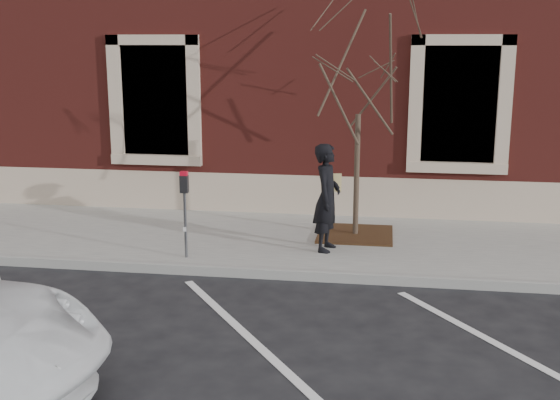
# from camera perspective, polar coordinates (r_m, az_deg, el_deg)

# --- Properties ---
(ground) EXTENTS (120.00, 120.00, 0.00)m
(ground) POSITION_cam_1_polar(r_m,az_deg,el_deg) (10.95, -0.48, -6.32)
(ground) COLOR #28282B
(ground) RESTS_ON ground
(sidewalk_near) EXTENTS (40.00, 3.50, 0.15)m
(sidewalk_near) POSITION_cam_1_polar(r_m,az_deg,el_deg) (12.58, 0.80, -3.39)
(sidewalk_near) COLOR #AFAEA5
(sidewalk_near) RESTS_ON ground
(curb_near) EXTENTS (40.00, 0.12, 0.15)m
(curb_near) POSITION_cam_1_polar(r_m,az_deg,el_deg) (10.88, -0.52, -6.03)
(curb_near) COLOR #9E9E99
(curb_near) RESTS_ON ground
(parking_stripes) EXTENTS (28.00, 4.40, 0.01)m
(parking_stripes) POSITION_cam_1_polar(r_m,az_deg,el_deg) (8.94, -2.77, -10.89)
(parking_stripes) COLOR silver
(parking_stripes) RESTS_ON ground
(building_civic) EXTENTS (40.00, 8.62, 8.00)m
(building_civic) POSITION_cam_1_polar(r_m,az_deg,el_deg) (18.03, 3.55, 14.13)
(building_civic) COLOR maroon
(building_civic) RESTS_ON ground
(man) EXTENTS (0.53, 0.72, 1.80)m
(man) POSITION_cam_1_polar(r_m,az_deg,el_deg) (11.64, 3.85, 0.19)
(man) COLOR black
(man) RESTS_ON sidewalk_near
(parking_meter) EXTENTS (0.13, 0.10, 1.42)m
(parking_meter) POSITION_cam_1_polar(r_m,az_deg,el_deg) (11.29, -7.76, 0.15)
(parking_meter) COLOR #595B60
(parking_meter) RESTS_ON sidewalk_near
(tree_grate) EXTENTS (1.34, 1.34, 0.03)m
(tree_grate) POSITION_cam_1_polar(r_m,az_deg,el_deg) (12.78, 6.13, -2.77)
(tree_grate) COLOR #462E16
(tree_grate) RESTS_ON sidewalk_near
(sapling) EXTENTS (2.39, 2.39, 3.98)m
(sapling) POSITION_cam_1_polar(r_m,az_deg,el_deg) (12.33, 6.44, 9.69)
(sapling) COLOR #4C3C2E
(sapling) RESTS_ON sidewalk_near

